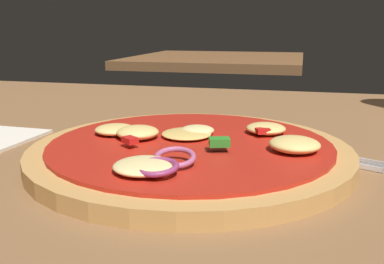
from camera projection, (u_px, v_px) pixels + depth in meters
The scene contains 3 objects.
dining_table at pixel (194, 171), 0.40m from camera, with size 1.32×0.86×0.03m.
pizza at pixel (187, 150), 0.38m from camera, with size 0.28×0.28×0.03m.
background_table at pixel (218, 60), 1.69m from camera, with size 0.65×0.68×0.03m.
Camera 1 is at (0.09, -0.37, 0.15)m, focal length 40.03 mm.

